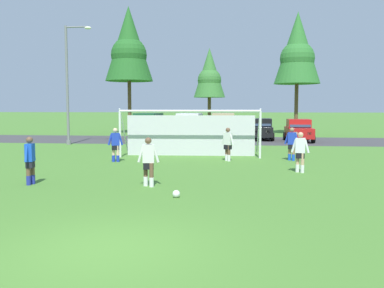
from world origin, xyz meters
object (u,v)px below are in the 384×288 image
at_px(player_midfield_center, 292,144).
at_px(parked_car_slot_far_left, 148,126).
at_px(street_lamp, 69,84).
at_px(player_winger_left, 148,162).
at_px(parked_car_slot_center, 261,129).
at_px(parked_car_slot_center_right, 299,130).
at_px(player_trailing_back, 30,161).
at_px(soccer_goal, 190,132).
at_px(soccer_ball, 176,194).
at_px(parked_car_slot_left, 190,126).
at_px(parked_car_slot_center_left, 223,126).
at_px(player_defender_far, 300,152).
at_px(player_striker_near, 115,145).
at_px(player_winger_right, 228,144).

distance_m(player_midfield_center, parked_car_slot_far_left, 16.08).
bearing_deg(street_lamp, player_winger_left, -58.99).
distance_m(parked_car_slot_far_left, parked_car_slot_center, 9.22).
bearing_deg(parked_car_slot_center_right, player_trailing_back, -120.65).
height_order(soccer_goal, parked_car_slot_center_right, soccer_goal).
distance_m(soccer_ball, parked_car_slot_center, 22.81).
height_order(soccer_ball, parked_car_slot_far_left, parked_car_slot_far_left).
distance_m(parked_car_slot_center, parked_car_slot_center_right, 3.19).
distance_m(player_winger_left, street_lamp, 17.66).
relative_size(parked_car_slot_left, parked_car_slot_center_left, 1.00).
height_order(parked_car_slot_center_left, parked_car_slot_center_right, parked_car_slot_center_left).
xyz_separation_m(player_midfield_center, parked_car_slot_center_left, (-3.91, 13.03, 0.29)).
distance_m(soccer_ball, parked_car_slot_center_left, 22.13).
distance_m(parked_car_slot_left, street_lamp, 9.77).
xyz_separation_m(soccer_ball, player_winger_left, (-1.18, 1.60, 0.71)).
relative_size(player_defender_far, player_trailing_back, 1.00).
bearing_deg(soccer_ball, parked_car_slot_center_left, 88.81).
height_order(player_striker_near, player_midfield_center, same).
height_order(player_winger_left, parked_car_slot_center_right, parked_car_slot_center_right).
relative_size(player_winger_left, player_trailing_back, 1.00).
bearing_deg(parked_car_slot_center_left, soccer_goal, -96.29).
distance_m(soccer_ball, player_winger_left, 2.11).
bearing_deg(parked_car_slot_center, player_defender_far, -87.58).
height_order(player_winger_right, player_trailing_back, same).
distance_m(player_midfield_center, street_lamp, 16.61).
relative_size(player_winger_right, player_trailing_back, 1.00).
relative_size(player_midfield_center, player_winger_right, 1.00).
xyz_separation_m(player_winger_right, player_trailing_back, (-6.49, -7.06, 0.00)).
bearing_deg(parked_car_slot_center_left, parked_car_slot_center, 7.76).
height_order(parked_car_slot_left, street_lamp, street_lamp).
xyz_separation_m(player_midfield_center, parked_car_slot_left, (-6.56, 12.13, 0.29)).
distance_m(player_winger_left, parked_car_slot_far_left, 20.54).
bearing_deg(parked_car_slot_center_left, player_striker_near, -107.58).
height_order(player_striker_near, player_winger_right, same).
xyz_separation_m(soccer_goal, player_trailing_back, (-4.42, -8.94, -0.47)).
bearing_deg(parked_car_slot_left, soccer_goal, -82.84).
distance_m(player_winger_left, player_trailing_back, 4.07).
bearing_deg(street_lamp, parked_car_slot_center, 24.04).
relative_size(parked_car_slot_center_left, parked_car_slot_center_right, 1.11).
distance_m(player_midfield_center, player_trailing_back, 12.27).
relative_size(player_defender_far, player_winger_left, 1.00).
bearing_deg(parked_car_slot_center_right, parked_car_slot_center, 151.72).
height_order(soccer_goal, player_winger_right, soccer_goal).
xyz_separation_m(soccer_goal, parked_car_slot_center, (4.35, 12.11, -0.42)).
distance_m(player_midfield_center, player_defender_far, 3.84).
relative_size(soccer_goal, parked_car_slot_center_left, 1.61).
height_order(player_winger_left, player_winger_right, same).
height_order(player_striker_near, parked_car_slot_center_left, parked_car_slot_center_left).
relative_size(player_midfield_center, player_trailing_back, 1.00).
bearing_deg(player_midfield_center, parked_car_slot_center, 93.63).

